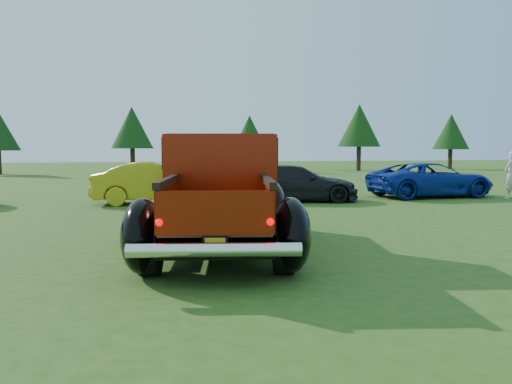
% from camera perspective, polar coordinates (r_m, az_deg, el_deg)
% --- Properties ---
extents(ground, '(120.00, 120.00, 0.00)m').
position_cam_1_polar(ground, '(9.01, -0.71, -6.55)').
color(ground, '#2F4F16').
rests_on(ground, ground).
extents(tree_mid_left, '(3.20, 3.20, 5.00)m').
position_cam_1_polar(tree_mid_left, '(39.70, -13.99, 7.13)').
color(tree_mid_left, '#332114').
rests_on(tree_mid_left, ground).
extents(tree_mid_right, '(2.82, 2.82, 4.40)m').
position_cam_1_polar(tree_mid_right, '(39.44, -0.75, 6.70)').
color(tree_mid_right, '#332114').
rests_on(tree_mid_right, ground).
extents(tree_east, '(3.46, 3.46, 5.40)m').
position_cam_1_polar(tree_east, '(41.70, 11.71, 7.44)').
color(tree_east, '#332114').
rests_on(tree_east, ground).
extents(tree_far_east, '(3.07, 3.07, 4.80)m').
position_cam_1_polar(tree_far_east, '(46.88, 21.39, 6.42)').
color(tree_far_east, '#332114').
rests_on(tree_far_east, ground).
extents(pickup_truck, '(3.37, 5.83, 2.06)m').
position_cam_1_polar(pickup_truck, '(9.28, -3.98, -0.11)').
color(pickup_truck, black).
rests_on(pickup_truck, ground).
extents(show_car_yellow, '(4.18, 1.58, 1.36)m').
position_cam_1_polar(show_car_yellow, '(16.59, -11.22, 1.02)').
color(show_car_yellow, '#B29A17').
rests_on(show_car_yellow, ground).
extents(show_car_grey, '(4.49, 2.41, 1.24)m').
position_cam_1_polar(show_car_grey, '(17.11, 4.50, 1.01)').
color(show_car_grey, black).
rests_on(show_car_grey, ground).
extents(show_car_blue, '(4.74, 2.41, 1.28)m').
position_cam_1_polar(show_car_blue, '(19.67, 19.32, 1.33)').
color(show_car_blue, navy).
rests_on(show_car_blue, ground).
extents(spectator, '(0.73, 0.61, 1.71)m').
position_cam_1_polar(spectator, '(20.00, 27.14, 1.74)').
color(spectator, beige).
rests_on(spectator, ground).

